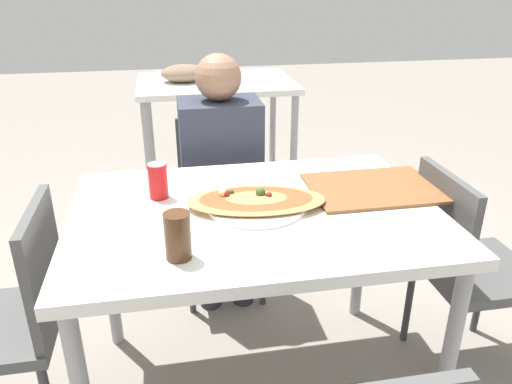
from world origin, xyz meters
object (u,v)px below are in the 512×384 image
chair_side_left (13,314)px  soda_can (158,181)px  person_seated (221,164)px  drink_glass (178,236)px  chair_side_right (464,262)px  chair_far_seated (220,195)px  dining_table (255,230)px  pizza_main (256,201)px

chair_side_left → soda_can: soda_can is taller
person_seated → drink_glass: bearing=76.2°
chair_side_left → chair_side_right: same height
chair_far_seated → drink_glass: (-0.22, -1.01, 0.35)m
dining_table → drink_glass: bearing=-135.3°
chair_side_right → drink_glass: (-1.06, -0.24, 0.35)m
person_seated → drink_glass: 0.94m
soda_can → pizza_main: bearing=-22.6°
dining_table → drink_glass: size_ratio=8.96×
chair_side_left → person_seated: 1.04m
dining_table → person_seated: bearing=93.5°
soda_can → chair_far_seated: bearing=65.6°
chair_far_seated → drink_glass: drink_glass is taller
pizza_main → soda_can: 0.35m
chair_far_seated → soda_can: 0.74m
person_seated → pizza_main: 0.63m
soda_can → drink_glass: 0.42m
dining_table → soda_can: size_ratio=9.69×
dining_table → chair_far_seated: bearing=93.0°
chair_side_left → drink_glass: drink_glass is taller
dining_table → pizza_main: bearing=76.8°
person_seated → pizza_main: (0.04, -0.62, 0.10)m
dining_table → pizza_main: (0.01, 0.02, 0.10)m
soda_can → person_seated: bearing=60.8°
chair_side_left → drink_glass: 0.68m
chair_side_right → pizza_main: 0.85m
dining_table → chair_far_seated: 0.78m
dining_table → soda_can: 0.38m
chair_far_seated → person_seated: size_ratio=0.72×
dining_table → pizza_main: 0.10m
chair_side_left → chair_far_seated: bearing=-43.7°
chair_far_seated → person_seated: 0.23m
chair_side_right → soda_can: bearing=-98.9°
chair_far_seated → person_seated: bearing=90.0°
chair_far_seated → pizza_main: 0.79m
chair_far_seated → chair_side_left: (-0.76, -0.79, 0.00)m
chair_side_left → chair_side_right: bearing=-89.3°
dining_table → drink_glass: (-0.26, -0.26, 0.15)m
pizza_main → chair_side_right: bearing=-3.0°
chair_side_left → person_seated: size_ratio=0.72×
chair_far_seated → person_seated: (-0.00, -0.11, 0.20)m
dining_table → chair_side_right: chair_side_right is taller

